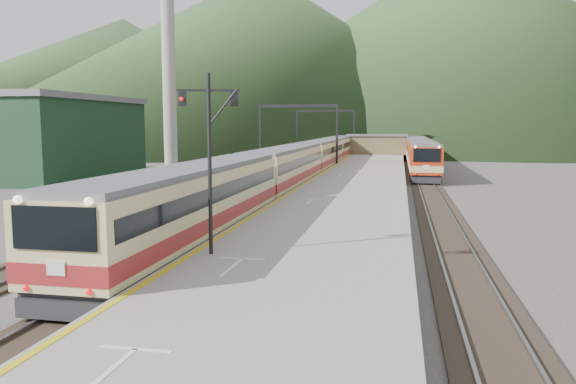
% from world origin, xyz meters
% --- Properties ---
extents(ground, '(400.00, 400.00, 0.00)m').
position_xyz_m(ground, '(0.00, 0.00, 0.00)').
color(ground, '#47423D').
rests_on(ground, ground).
extents(track_main, '(2.60, 200.00, 0.23)m').
position_xyz_m(track_main, '(0.00, 40.00, 0.07)').
color(track_main, black).
rests_on(track_main, ground).
extents(track_far, '(2.60, 200.00, 0.23)m').
position_xyz_m(track_far, '(-5.00, 40.00, 0.07)').
color(track_far, black).
rests_on(track_far, ground).
extents(track_second, '(2.60, 200.00, 0.23)m').
position_xyz_m(track_second, '(11.50, 40.00, 0.07)').
color(track_second, black).
rests_on(track_second, ground).
extents(platform, '(8.00, 100.00, 1.00)m').
position_xyz_m(platform, '(5.60, 38.00, 0.50)').
color(platform, gray).
rests_on(platform, ground).
extents(gantry_near, '(9.55, 0.25, 8.00)m').
position_xyz_m(gantry_near, '(-2.85, 55.00, 5.59)').
color(gantry_near, black).
rests_on(gantry_near, ground).
extents(gantry_far, '(9.55, 0.25, 8.00)m').
position_xyz_m(gantry_far, '(-2.85, 80.00, 5.59)').
color(gantry_far, black).
rests_on(gantry_far, ground).
extents(warehouse, '(14.50, 20.50, 8.60)m').
position_xyz_m(warehouse, '(-28.00, 42.00, 4.32)').
color(warehouse, '#15321D').
rests_on(warehouse, ground).
extents(smokestack, '(1.80, 1.80, 30.00)m').
position_xyz_m(smokestack, '(-22.00, 62.00, 15.00)').
color(smokestack, '#9E998E').
rests_on(smokestack, ground).
extents(station_shed, '(9.40, 4.40, 3.10)m').
position_xyz_m(station_shed, '(5.60, 78.00, 2.57)').
color(station_shed, brown).
rests_on(station_shed, platform).
extents(hill_a, '(180.00, 180.00, 60.00)m').
position_xyz_m(hill_a, '(-40.00, 190.00, 30.00)').
color(hill_a, '#2D4C23').
rests_on(hill_a, ground).
extents(hill_b, '(220.00, 220.00, 75.00)m').
position_xyz_m(hill_b, '(30.00, 230.00, 37.50)').
color(hill_b, '#2D4C23').
rests_on(hill_b, ground).
extents(hill_d, '(200.00, 200.00, 55.00)m').
position_xyz_m(hill_d, '(-120.00, 240.00, 27.50)').
color(hill_d, '#2D4C23').
rests_on(hill_d, ground).
extents(main_train, '(3.04, 83.23, 3.71)m').
position_xyz_m(main_train, '(0.00, 43.88, 2.08)').
color(main_train, '#CBBF7A').
rests_on(main_train, track_main).
extents(second_train, '(2.94, 40.08, 3.59)m').
position_xyz_m(second_train, '(11.50, 61.37, 2.03)').
color(second_train, '#B12F0F').
rests_on(second_train, track_second).
extents(signal_mast, '(2.16, 0.64, 6.37)m').
position_xyz_m(signal_mast, '(2.50, 7.73, 4.91)').
color(signal_mast, black).
rests_on(signal_mast, platform).
extents(short_signal_a, '(0.27, 0.24, 2.27)m').
position_xyz_m(short_signal_a, '(-3.33, 7.47, 1.46)').
color(short_signal_a, black).
rests_on(short_signal_a, ground).
extents(short_signal_b, '(0.26, 0.23, 2.27)m').
position_xyz_m(short_signal_b, '(-3.55, 26.55, 1.46)').
color(short_signal_b, black).
rests_on(short_signal_b, ground).
extents(short_signal_c, '(0.25, 0.21, 2.27)m').
position_xyz_m(short_signal_c, '(-6.91, 15.43, 1.46)').
color(short_signal_c, black).
rests_on(short_signal_c, ground).
extents(worker, '(0.71, 0.48, 1.90)m').
position_xyz_m(worker, '(-4.63, 9.51, 0.95)').
color(worker, '#1E232B').
rests_on(worker, ground).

